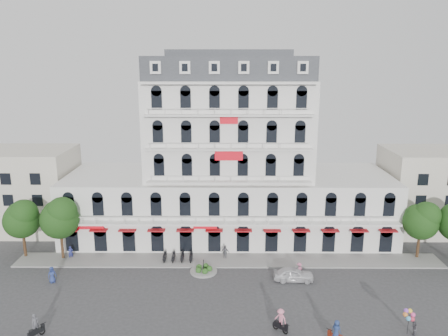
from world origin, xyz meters
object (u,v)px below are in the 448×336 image
rider_center (281,320)px  balloon_vendor (412,322)px  parked_car (293,274)px  rider_east (336,332)px  rider_west (36,326)px

rider_center → balloon_vendor: balloon_vendor is taller
rider_center → balloon_vendor: (11.83, -0.50, 0.08)m
parked_car → rider_center: (-2.65, -9.71, 0.47)m
parked_car → balloon_vendor: (9.18, -10.21, 0.55)m
rider_east → rider_center: rider_center is taller
rider_west → balloon_vendor: bearing=-49.6°
rider_east → rider_center: (-4.74, 1.67, 0.11)m
rider_west → rider_east: rider_west is taller
rider_east → balloon_vendor: (7.10, 1.17, 0.18)m
rider_west → rider_center: size_ratio=1.00×
rider_west → parked_car: bearing=-27.1°
rider_west → rider_east: size_ratio=1.04×
parked_car → rider_center: size_ratio=1.95×
rider_east → parked_car: bearing=-37.4°
rider_west → rider_center: rider_west is taller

